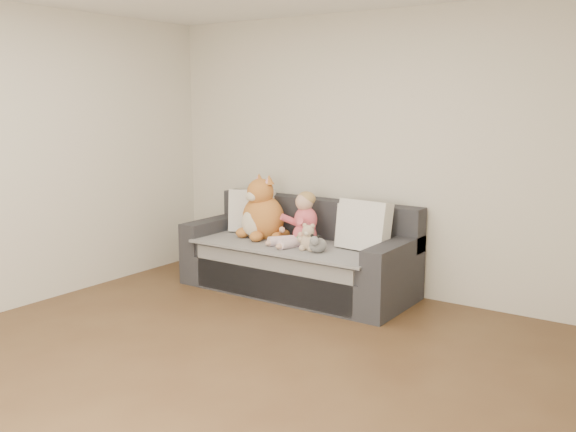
{
  "coord_description": "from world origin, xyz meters",
  "views": [
    {
      "loc": [
        2.77,
        -2.89,
        1.8
      ],
      "look_at": [
        -0.5,
        1.87,
        0.75
      ],
      "focal_mm": 40.0,
      "sensor_mm": 36.0,
      "label": 1
    }
  ],
  "objects_px": {
    "plush_cat": "(262,214)",
    "sofa": "(299,259)",
    "toddler": "(302,222)",
    "teddy_bear": "(308,239)",
    "sippy_cup": "(298,241)"
  },
  "relations": [
    {
      "from": "sofa",
      "to": "plush_cat",
      "type": "height_order",
      "value": "plush_cat"
    },
    {
      "from": "sofa",
      "to": "toddler",
      "type": "height_order",
      "value": "toddler"
    },
    {
      "from": "sofa",
      "to": "plush_cat",
      "type": "xyz_separation_m",
      "value": [
        -0.4,
        -0.05,
        0.4
      ]
    },
    {
      "from": "teddy_bear",
      "to": "sippy_cup",
      "type": "distance_m",
      "value": 0.18
    },
    {
      "from": "toddler",
      "to": "plush_cat",
      "type": "relative_size",
      "value": 0.78
    },
    {
      "from": "toddler",
      "to": "plush_cat",
      "type": "distance_m",
      "value": 0.47
    },
    {
      "from": "teddy_bear",
      "to": "plush_cat",
      "type": "bearing_deg",
      "value": 153.67
    },
    {
      "from": "sofa",
      "to": "plush_cat",
      "type": "bearing_deg",
      "value": -172.61
    },
    {
      "from": "sofa",
      "to": "teddy_bear",
      "type": "relative_size",
      "value": 8.85
    },
    {
      "from": "plush_cat",
      "to": "teddy_bear",
      "type": "relative_size",
      "value": 2.63
    },
    {
      "from": "toddler",
      "to": "plush_cat",
      "type": "height_order",
      "value": "plush_cat"
    },
    {
      "from": "teddy_bear",
      "to": "sippy_cup",
      "type": "bearing_deg",
      "value": 143.24
    },
    {
      "from": "sofa",
      "to": "toddler",
      "type": "relative_size",
      "value": 4.33
    },
    {
      "from": "sofa",
      "to": "teddy_bear",
      "type": "height_order",
      "value": "sofa"
    },
    {
      "from": "plush_cat",
      "to": "sofa",
      "type": "bearing_deg",
      "value": 23.38
    }
  ]
}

